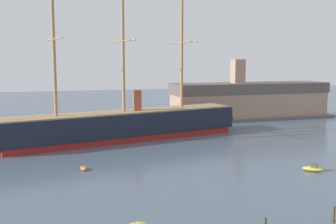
{
  "coord_description": "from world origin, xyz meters",
  "views": [
    {
      "loc": [
        -21.15,
        -26.23,
        17.12
      ],
      "look_at": [
        -1.09,
        39.17,
        8.19
      ],
      "focal_mm": 43.41,
      "sensor_mm": 36.0,
      "label": 1
    }
  ],
  "objects_px": {
    "dinghy_alongside_bow": "(84,168)",
    "mooring_piling_left_pair": "(265,224)",
    "motorboat_mid_right": "(313,168)",
    "dockside_warehouse_right": "(250,101)",
    "tall_ship": "(124,125)",
    "mooring_piling_nearest": "(334,214)",
    "motorboat_far_left": "(8,145)",
    "dinghy_distant_centre": "(155,131)"
  },
  "relations": [
    {
      "from": "tall_ship",
      "to": "mooring_piling_left_pair",
      "type": "bearing_deg",
      "value": -84.63
    },
    {
      "from": "motorboat_mid_right",
      "to": "dockside_warehouse_right",
      "type": "xyz_separation_m",
      "value": [
        17.65,
        53.05,
        4.77
      ]
    },
    {
      "from": "mooring_piling_left_pair",
      "to": "motorboat_far_left",
      "type": "bearing_deg",
      "value": 119.48
    },
    {
      "from": "dinghy_alongside_bow",
      "to": "mooring_piling_left_pair",
      "type": "bearing_deg",
      "value": -61.77
    },
    {
      "from": "mooring_piling_left_pair",
      "to": "tall_ship",
      "type": "bearing_deg",
      "value": 95.37
    },
    {
      "from": "dockside_warehouse_right",
      "to": "mooring_piling_left_pair",
      "type": "bearing_deg",
      "value": -117.16
    },
    {
      "from": "motorboat_mid_right",
      "to": "mooring_piling_nearest",
      "type": "xyz_separation_m",
      "value": [
        -10.34,
        -17.38,
        0.43
      ]
    },
    {
      "from": "tall_ship",
      "to": "dinghy_alongside_bow",
      "type": "bearing_deg",
      "value": -116.4
    },
    {
      "from": "mooring_piling_nearest",
      "to": "dockside_warehouse_right",
      "type": "height_order",
      "value": "dockside_warehouse_right"
    },
    {
      "from": "tall_ship",
      "to": "dockside_warehouse_right",
      "type": "height_order",
      "value": "tall_ship"
    },
    {
      "from": "motorboat_mid_right",
      "to": "mooring_piling_left_pair",
      "type": "distance_m",
      "value": 25.24
    },
    {
      "from": "motorboat_far_left",
      "to": "mooring_piling_left_pair",
      "type": "xyz_separation_m",
      "value": [
        27.77,
        -49.13,
        0.24
      ]
    },
    {
      "from": "tall_ship",
      "to": "mooring_piling_nearest",
      "type": "distance_m",
      "value": 51.47
    },
    {
      "from": "motorboat_far_left",
      "to": "motorboat_mid_right",
      "type": "bearing_deg",
      "value": -34.61
    },
    {
      "from": "mooring_piling_left_pair",
      "to": "dockside_warehouse_right",
      "type": "bearing_deg",
      "value": 62.84
    },
    {
      "from": "mooring_piling_nearest",
      "to": "mooring_piling_left_pair",
      "type": "height_order",
      "value": "mooring_piling_nearest"
    },
    {
      "from": "dinghy_alongside_bow",
      "to": "motorboat_far_left",
      "type": "distance_m",
      "value": 24.24
    },
    {
      "from": "motorboat_far_left",
      "to": "mooring_piling_nearest",
      "type": "height_order",
      "value": "mooring_piling_nearest"
    },
    {
      "from": "dinghy_alongside_bow",
      "to": "mooring_piling_left_pair",
      "type": "relative_size",
      "value": 1.54
    },
    {
      "from": "motorboat_mid_right",
      "to": "dockside_warehouse_right",
      "type": "height_order",
      "value": "dockside_warehouse_right"
    },
    {
      "from": "dinghy_alongside_bow",
      "to": "dinghy_distant_centre",
      "type": "bearing_deg",
      "value": 55.96
    },
    {
      "from": "tall_ship",
      "to": "dockside_warehouse_right",
      "type": "bearing_deg",
      "value": 26.85
    },
    {
      "from": "motorboat_far_left",
      "to": "mooring_piling_nearest",
      "type": "distance_m",
      "value": 60.92
    },
    {
      "from": "dinghy_alongside_bow",
      "to": "motorboat_far_left",
      "type": "xyz_separation_m",
      "value": [
        -12.53,
        20.74,
        0.22
      ]
    },
    {
      "from": "motorboat_mid_right",
      "to": "motorboat_far_left",
      "type": "height_order",
      "value": "motorboat_far_left"
    },
    {
      "from": "mooring_piling_nearest",
      "to": "mooring_piling_left_pair",
      "type": "relative_size",
      "value": 1.23
    },
    {
      "from": "tall_ship",
      "to": "dinghy_distant_centre",
      "type": "height_order",
      "value": "tall_ship"
    },
    {
      "from": "dockside_warehouse_right",
      "to": "mooring_piling_nearest",
      "type": "bearing_deg",
      "value": -111.68
    },
    {
      "from": "tall_ship",
      "to": "dockside_warehouse_right",
      "type": "relative_size",
      "value": 1.24
    },
    {
      "from": "motorboat_mid_right",
      "to": "motorboat_far_left",
      "type": "distance_m",
      "value": 56.12
    },
    {
      "from": "dinghy_distant_centre",
      "to": "mooring_piling_left_pair",
      "type": "distance_m",
      "value": 57.38
    },
    {
      "from": "dockside_warehouse_right",
      "to": "motorboat_mid_right",
      "type": "bearing_deg",
      "value": -108.41
    },
    {
      "from": "motorboat_far_left",
      "to": "dockside_warehouse_right",
      "type": "xyz_separation_m",
      "value": [
        63.84,
        21.17,
        4.75
      ]
    },
    {
      "from": "mooring_piling_left_pair",
      "to": "motorboat_mid_right",
      "type": "bearing_deg",
      "value": 43.14
    },
    {
      "from": "motorboat_mid_right",
      "to": "dinghy_alongside_bow",
      "type": "xyz_separation_m",
      "value": [
        -33.66,
        11.13,
        -0.19
      ]
    },
    {
      "from": "dinghy_alongside_bow",
      "to": "dockside_warehouse_right",
      "type": "xyz_separation_m",
      "value": [
        51.31,
        41.92,
        4.97
      ]
    },
    {
      "from": "motorboat_far_left",
      "to": "mooring_piling_nearest",
      "type": "xyz_separation_m",
      "value": [
        35.85,
        -49.26,
        0.4
      ]
    },
    {
      "from": "motorboat_mid_right",
      "to": "motorboat_far_left",
      "type": "xyz_separation_m",
      "value": [
        -46.19,
        31.87,
        0.02
      ]
    },
    {
      "from": "tall_ship",
      "to": "mooring_piling_nearest",
      "type": "xyz_separation_m",
      "value": [
        12.75,
        -49.81,
        -2.39
      ]
    },
    {
      "from": "motorboat_far_left",
      "to": "mooring_piling_left_pair",
      "type": "relative_size",
      "value": 2.41
    },
    {
      "from": "dinghy_distant_centre",
      "to": "mooring_piling_nearest",
      "type": "height_order",
      "value": "mooring_piling_nearest"
    },
    {
      "from": "motorboat_mid_right",
      "to": "dinghy_distant_centre",
      "type": "relative_size",
      "value": 1.29
    }
  ]
}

